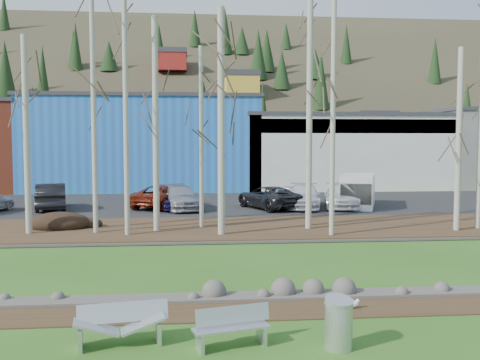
{
  "coord_description": "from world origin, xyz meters",
  "views": [
    {
      "loc": [
        -1.84,
        -11.0,
        4.21
      ],
      "look_at": [
        0.39,
        13.32,
        2.5
      ],
      "focal_mm": 40.0,
      "sensor_mm": 36.0,
      "label": 1
    }
  ],
  "objects": [
    {
      "name": "car_6",
      "position": [
        2.94,
        21.55,
        0.83
      ],
      "size": [
        4.07,
        5.48,
        1.38
      ],
      "primitive_type": "imported",
      "rotation": [
        0.0,
        0.0,
        3.55
      ],
      "color": "#252527",
      "rests_on": "parking_lot"
    },
    {
      "name": "car_2",
      "position": [
        -3.53,
        22.7,
        0.84
      ],
      "size": [
        4.42,
        5.57,
        1.41
      ],
      "primitive_type": "imported",
      "rotation": [
        0.0,
        0.0,
        2.66
      ],
      "color": "maroon",
      "rests_on": "parking_lot"
    },
    {
      "name": "seagull",
      "position": [
        2.21,
        1.91,
        0.15
      ],
      "size": [
        0.38,
        0.17,
        0.27
      ],
      "rotation": [
        0.0,
        0.0,
        -0.02
      ],
      "color": "gold",
      "rests_on": "ground"
    },
    {
      "name": "ground",
      "position": [
        0.0,
        0.0,
        0.0
      ],
      "size": [
        200.0,
        200.0,
        0.0
      ],
      "primitive_type": "plane",
      "color": "#2D5718",
      "rests_on": "ground"
    },
    {
      "name": "bench_damaged",
      "position": [
        -3.32,
        0.09,
        0.42
      ],
      "size": [
        1.95,
        0.9,
        0.83
      ],
      "rotation": [
        0.0,
        0.0,
        0.16
      ],
      "color": "silver",
      "rests_on": "ground"
    },
    {
      "name": "birch_6",
      "position": [
        4.32,
        11.89,
        5.35
      ],
      "size": [
        0.22,
        0.22,
        10.39
      ],
      "color": "beige",
      "rests_on": "far_bank"
    },
    {
      "name": "building_blue",
      "position": [
        -6.0,
        39.0,
        4.16
      ],
      "size": [
        20.4,
        12.24,
        8.3
      ],
      "color": "#235CB1",
      "rests_on": "ground"
    },
    {
      "name": "car_3",
      "position": [
        -2.55,
        21.7,
        0.86
      ],
      "size": [
        3.2,
        5.3,
        1.44
      ],
      "primitive_type": "imported",
      "rotation": [
        0.0,
        0.0,
        0.26
      ],
      "color": "#9B9CA3",
      "rests_on": "parking_lot"
    },
    {
      "name": "birch_7",
      "position": [
        3.69,
        13.72,
        5.58
      ],
      "size": [
        0.28,
        0.28,
        10.85
      ],
      "color": "beige",
      "rests_on": "far_bank"
    },
    {
      "name": "car_5",
      "position": [
        4.19,
        22.41,
        0.81
      ],
      "size": [
        2.85,
        4.28,
        1.33
      ],
      "primitive_type": "imported",
      "rotation": [
        0.0,
        0.0,
        3.53
      ],
      "color": "#B2B3B5",
      "rests_on": "parking_lot"
    },
    {
      "name": "hillside",
      "position": [
        0.0,
        84.0,
        17.5
      ],
      "size": [
        160.0,
        72.0,
        35.0
      ],
      "primitive_type": null,
      "color": "#31291C",
      "rests_on": "ground"
    },
    {
      "name": "birch_0",
      "position": [
        -9.11,
        13.53,
        4.54
      ],
      "size": [
        0.28,
        0.28,
        8.79
      ],
      "color": "beige",
      "rests_on": "far_bank"
    },
    {
      "name": "building_white",
      "position": [
        12.0,
        38.98,
        3.41
      ],
      "size": [
        18.36,
        12.24,
        6.8
      ],
      "color": "beige",
      "rests_on": "ground"
    },
    {
      "name": "birch_1",
      "position": [
        -6.16,
        13.51,
        5.76
      ],
      "size": [
        0.22,
        0.22,
        11.23
      ],
      "color": "beige",
      "rests_on": "far_bank"
    },
    {
      "name": "car_1",
      "position": [
        -10.4,
        22.39,
        0.94
      ],
      "size": [
        2.79,
        5.11,
        1.6
      ],
      "primitive_type": "imported",
      "rotation": [
        0.0,
        0.0,
        3.38
      ],
      "color": "black",
      "rests_on": "parking_lot"
    },
    {
      "name": "birch_3",
      "position": [
        -4.66,
        12.79,
        6.07
      ],
      "size": [
        0.23,
        0.23,
        11.85
      ],
      "color": "beige",
      "rests_on": "far_bank"
    },
    {
      "name": "far_bank_rocks",
      "position": [
        0.0,
        11.3,
        0.0
      ],
      "size": [
        80.0,
        0.8,
        0.46
      ],
      "primitive_type": null,
      "color": "#47423D",
      "rests_on": "ground"
    },
    {
      "name": "parking_lot",
      "position": [
        0.0,
        25.0,
        0.07
      ],
      "size": [
        80.0,
        14.0,
        0.14
      ],
      "primitive_type": "cube",
      "color": "black",
      "rests_on": "ground"
    },
    {
      "name": "near_bank_rocks",
      "position": [
        0.0,
        3.1,
        0.0
      ],
      "size": [
        80.0,
        0.8,
        0.5
      ],
      "primitive_type": null,
      "color": "#47423D",
      "rests_on": "ground"
    },
    {
      "name": "birch_10",
      "position": [
        -0.52,
        12.51,
        5.12
      ],
      "size": [
        0.29,
        0.29,
        9.94
      ],
      "color": "beige",
      "rests_on": "far_bank"
    },
    {
      "name": "dirt_strip",
      "position": [
        0.0,
        2.1,
        0.01
      ],
      "size": [
        80.0,
        1.8,
        0.03
      ],
      "primitive_type": "cube",
      "color": "#382616",
      "rests_on": "ground"
    },
    {
      "name": "birch_5",
      "position": [
        -1.34,
        14.64,
        4.47
      ],
      "size": [
        0.21,
        0.21,
        8.63
      ],
      "color": "beige",
      "rests_on": "far_bank"
    },
    {
      "name": "car_8",
      "position": [
        5.13,
        21.65,
        0.87
      ],
      "size": [
        3.09,
        5.34,
        1.45
      ],
      "primitive_type": "imported",
      "rotation": [
        0.0,
        0.0,
        -0.22
      ],
      "color": "white",
      "rests_on": "parking_lot"
    },
    {
      "name": "birch_4",
      "position": [
        -0.51,
        12.51,
        5.12
      ],
      "size": [
        0.29,
        0.29,
        9.94
      ],
      "color": "beige",
      "rests_on": "far_bank"
    },
    {
      "name": "van_white",
      "position": [
        8.64,
        21.73,
        1.16
      ],
      "size": [
        3.47,
        5.03,
        2.03
      ],
      "rotation": [
        0.0,
        0.0,
        -0.37
      ],
      "color": "white",
      "rests_on": "parking_lot"
    },
    {
      "name": "dirt_mound",
      "position": [
        -8.11,
        14.97,
        0.43
      ],
      "size": [
        2.84,
        2.01,
        0.56
      ],
      "primitive_type": "ellipsoid",
      "color": "black",
      "rests_on": "far_bank"
    },
    {
      "name": "car_4",
      "position": [
        -2.53,
        21.53,
        0.8
      ],
      "size": [
        2.02,
        4.04,
        1.32
      ],
      "primitive_type": "imported",
      "rotation": [
        0.0,
        0.0,
        -0.12
      ],
      "color": "#1A134A",
      "rests_on": "parking_lot"
    },
    {
      "name": "birch_8",
      "position": [
        10.45,
        12.62,
        4.35
      ],
      "size": [
        0.26,
        0.26,
        8.41
      ],
      "color": "beige",
      "rests_on": "far_bank"
    },
    {
      "name": "far_bank",
      "position": [
        0.0,
        14.5,
        0.07
      ],
      "size": [
        80.0,
        7.0,
        0.15
      ],
      "primitive_type": "cube",
      "color": "#382616",
      "rests_on": "ground"
    },
    {
      "name": "river",
      "position": [
        0.0,
        7.2,
        0.0
      ],
      "size": [
        80.0,
        8.0,
        0.9
      ],
      "primitive_type": null,
      "color": "black",
      "rests_on": "ground"
    },
    {
      "name": "litter_bin",
      "position": [
        1.14,
        -0.57,
        0.49
      ],
      "size": [
        0.73,
        0.73,
        0.97
      ],
      "primitive_type": "cylinder",
      "rotation": [
        0.0,
        0.0,
        0.38
      ],
      "color": "silver",
      "rests_on": "ground"
    },
    {
      "name": "bench_intact",
      "position": [
        -1.03,
        -0.23,
        0.4
      ],
      "size": [
        1.67,
        0.85,
        0.8
      ],
      "rotation": [
        0.0,
        0.0,
        0.25
      ],
      "color": "silver",
      "rests_on": "ground"
    },
    {
      "name": "car_7",
      "position": [
        7.56,
        21.65,
        0.87
      ],
      "size": [
        3.09,
        5.34,
        1.45
      ],
      "primitive_type": "imported",
      "rotation": [
        0.0,
        0.0,
        -0.22
      ],
      "color": "white",
      "rests_on": "parking_lot"
    },
    {
      "name": "birch_2",
      "position": [
        -3.45,
        13.8,
        5.05
      ],
      "size": [
        0.28,
        0.28,
        9.79
      ],
      "color": "beige",
      "rests_on": "far_bank"
    }
  ]
}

